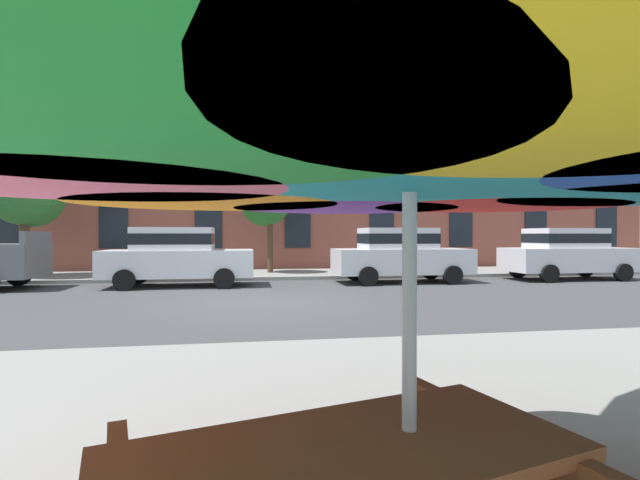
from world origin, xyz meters
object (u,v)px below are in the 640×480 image
sedan_white_downstreet (567,252)px  sedan_white (177,255)px  sedan_white_midblock (400,253)px  street_tree_left (26,190)px  street_tree_middle (266,203)px  patio_umbrella (410,127)px

sedan_white_downstreet → sedan_white: bearing=180.0°
sedan_white_midblock → street_tree_left: street_tree_left is taller
sedan_white_downstreet → street_tree_middle: street_tree_middle is taller
street_tree_left → street_tree_middle: bearing=3.2°
street_tree_left → sedan_white_downstreet: bearing=-8.9°
sedan_white → patio_umbrella: size_ratio=1.12×
sedan_white → street_tree_left: bearing=152.0°
sedan_white_downstreet → patio_umbrella: (-10.44, -12.70, 1.05)m
sedan_white_midblock → sedan_white_downstreet: size_ratio=1.00×
street_tree_middle → sedan_white: bearing=-130.0°
sedan_white_downstreet → street_tree_middle: size_ratio=1.18×
sedan_white_midblock → sedan_white_downstreet: 6.07m
street_tree_left → street_tree_middle: 8.25m
sedan_white → patio_umbrella: bearing=-78.2°
sedan_white → sedan_white_downstreet: (13.08, 0.00, 0.00)m
street_tree_left → patio_umbrella: street_tree_left is taller
sedan_white → street_tree_middle: size_ratio=1.18×
sedan_white_midblock → sedan_white_downstreet: bearing=0.0°
sedan_white → street_tree_left: size_ratio=0.98×
sedan_white_downstreet → street_tree_middle: 10.96m
sedan_white_midblock → street_tree_left: size_ratio=0.98×
sedan_white_downstreet → street_tree_left: 18.86m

